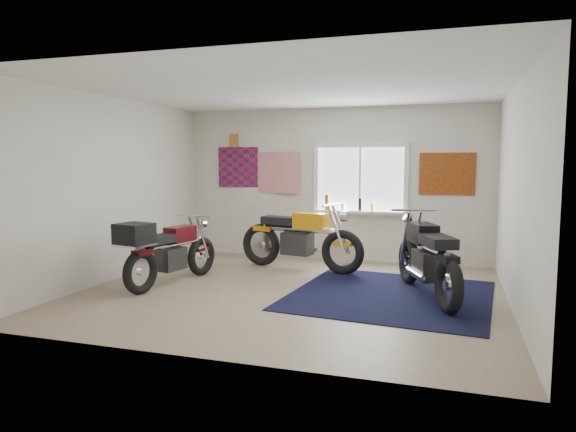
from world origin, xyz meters
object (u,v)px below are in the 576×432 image
(black_chrome_bike, at_px, (427,260))
(navy_rug, at_px, (390,295))
(yellow_triumph, at_px, (300,240))
(maroon_tourer, at_px, (166,251))

(black_chrome_bike, bearing_deg, navy_rug, 75.71)
(navy_rug, relative_size, yellow_triumph, 1.19)
(navy_rug, xyz_separation_m, yellow_triumph, (-1.60, 1.21, 0.48))
(yellow_triumph, xyz_separation_m, maroon_tourer, (-1.48, -1.65, 0.01))
(yellow_triumph, height_order, maroon_tourer, yellow_triumph)
(yellow_triumph, bearing_deg, maroon_tourer, -120.81)
(yellow_triumph, bearing_deg, black_chrome_bike, -18.22)
(yellow_triumph, relative_size, maroon_tourer, 1.15)
(black_chrome_bike, height_order, maroon_tourer, black_chrome_bike)
(navy_rug, distance_m, yellow_triumph, 2.06)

